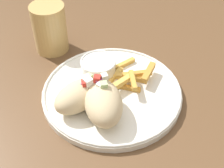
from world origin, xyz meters
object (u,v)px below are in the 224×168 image
object	(u,v)px
pita_sandwich_near	(103,102)
fries_pile	(128,76)
water_glass	(50,30)
sauce_ramekin	(98,66)
pita_sandwich_far	(78,96)
plate	(112,92)

from	to	relation	value
pita_sandwich_near	fries_pile	size ratio (longest dim) A/B	1.06
fries_pile	water_glass	size ratio (longest dim) A/B	1.08
pita_sandwich_near	water_glass	size ratio (longest dim) A/B	1.14
pita_sandwich_near	sauce_ramekin	world-z (taller)	pita_sandwich_near
sauce_ramekin	water_glass	bearing A→B (deg)	78.51
pita_sandwich_near	pita_sandwich_far	distance (m)	0.05
sauce_ramekin	water_glass	world-z (taller)	water_glass
pita_sandwich_near	water_glass	xyz separation A→B (m)	(0.13, 0.24, 0.01)
pita_sandwich_far	plate	bearing A→B (deg)	-12.03
plate	pita_sandwich_near	size ratio (longest dim) A/B	2.17
fries_pile	water_glass	bearing A→B (deg)	85.55
pita_sandwich_near	pita_sandwich_far	world-z (taller)	pita_sandwich_near
sauce_ramekin	water_glass	xyz separation A→B (m)	(0.03, 0.17, 0.02)
pita_sandwich_near	fries_pile	distance (m)	0.11
pita_sandwich_far	sauce_ramekin	bearing A→B (deg)	25.01
pita_sandwich_near	fries_pile	xyz separation A→B (m)	(0.11, 0.01, -0.02)
fries_pile	plate	bearing A→B (deg)	164.26
fries_pile	water_glass	xyz separation A→B (m)	(0.02, 0.24, 0.03)
pita_sandwich_far	sauce_ramekin	xyz separation A→B (m)	(0.10, 0.02, -0.01)
pita_sandwich_far	fries_pile	world-z (taller)	pita_sandwich_far
pita_sandwich_near	water_glass	distance (m)	0.27
pita_sandwich_near	fries_pile	bearing A→B (deg)	-37.94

